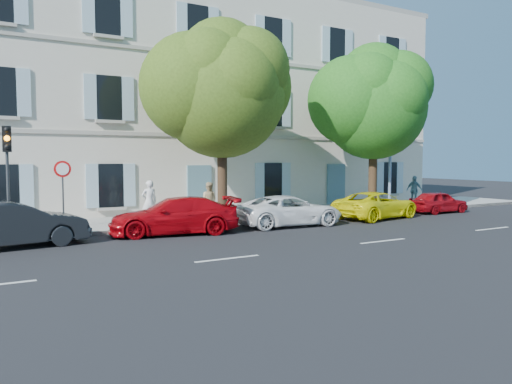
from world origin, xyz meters
TOP-DOWN VIEW (x-y plane):
  - ground at (0.00, 0.00)m, footprint 90.00×90.00m
  - sidewalk at (0.00, 4.45)m, footprint 36.00×4.50m
  - kerb at (0.00, 2.28)m, footprint 36.00×0.16m
  - building at (0.00, 10.20)m, footprint 28.00×7.00m
  - car_dark_sedan at (-11.10, 1.00)m, footprint 4.66×2.08m
  - car_red_coupe at (-5.64, 1.11)m, footprint 5.11×2.88m
  - car_white_coupe at (-0.62, 0.88)m, footprint 4.77×2.45m
  - car_yellow_supercar at (4.36, 0.92)m, footprint 4.90×2.92m
  - car_red_hatchback at (8.92, 1.11)m, footprint 3.40×1.41m
  - tree_left at (-2.77, 2.86)m, footprint 5.40×5.40m
  - tree_right at (5.97, 2.89)m, footprint 5.37×5.37m
  - traffic_light at (-11.09, 2.81)m, footprint 0.31×0.43m
  - road_sign at (-9.31, 2.71)m, footprint 0.60×0.10m
  - street_lamp at (7.32, 2.86)m, footprint 0.42×1.71m
  - pedestrian_a at (-5.74, 3.76)m, footprint 0.66×0.44m
  - pedestrian_b at (-2.98, 3.84)m, footprint 1.00×0.99m
  - pedestrian_c at (10.18, 3.88)m, footprint 0.64×1.06m

SIDE VIEW (x-z plane):
  - ground at x=0.00m, z-range 0.00..0.00m
  - sidewalk at x=0.00m, z-range 0.00..0.15m
  - kerb at x=0.00m, z-range 0.00..0.16m
  - car_red_hatchback at x=8.92m, z-range 0.00..1.15m
  - car_yellow_supercar at x=4.36m, z-range 0.00..1.28m
  - car_white_coupe at x=-0.62m, z-range 0.00..1.29m
  - car_red_coupe at x=-5.64m, z-range 0.00..1.40m
  - car_dark_sedan at x=-11.10m, z-range 0.00..1.48m
  - pedestrian_b at x=-2.98m, z-range 0.15..1.78m
  - pedestrian_c at x=10.18m, z-range 0.15..1.83m
  - pedestrian_a at x=-5.74m, z-range 0.15..1.93m
  - road_sign at x=-9.31m, z-range 0.73..3.34m
  - traffic_light at x=-11.09m, z-range 1.00..4.81m
  - street_lamp at x=7.32m, z-range 0.68..8.63m
  - tree_right at x=5.97m, z-range 1.32..9.60m
  - tree_left at x=-2.77m, z-range 1.35..9.71m
  - building at x=0.00m, z-range 0.00..12.00m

